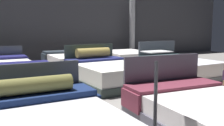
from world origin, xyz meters
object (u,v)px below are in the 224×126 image
at_px(bed_1, 204,109).
at_px(bed_8, 127,58).
at_px(bed_3, 16,83).
at_px(bed_4, 107,73).
at_px(bed_5, 179,67).
at_px(support_pillar, 132,18).
at_px(bed_6, 4,66).
at_px(price_sign, 155,113).
at_px(bed_7, 74,61).

distance_m(bed_1, bed_8, 6.00).
distance_m(bed_3, bed_4, 2.06).
height_order(bed_5, support_pillar, support_pillar).
relative_size(bed_6, bed_8, 1.05).
bearing_deg(bed_1, bed_5, 56.61).
distance_m(bed_5, support_pillar, 4.93).
bearing_deg(bed_6, price_sign, -82.19).
bearing_deg(price_sign, bed_3, 108.55).
xyz_separation_m(bed_5, support_pillar, (1.30, 4.51, 1.50)).
bearing_deg(bed_1, bed_7, 92.96).
xyz_separation_m(bed_5, bed_6, (-4.23, 2.80, -0.05)).
bearing_deg(bed_5, bed_3, 179.00).
distance_m(price_sign, support_pillar, 8.99).
bearing_deg(bed_5, support_pillar, 72.17).
bearing_deg(price_sign, bed_8, 61.82).
height_order(bed_3, bed_8, bed_3).
distance_m(bed_3, bed_8, 5.12).
height_order(bed_4, bed_7, bed_4).
height_order(bed_5, bed_6, bed_5).
relative_size(bed_6, bed_7, 1.00).
bearing_deg(bed_7, bed_6, 178.09).
bearing_deg(bed_6, bed_5, -35.50).
height_order(bed_4, bed_5, bed_5).
xyz_separation_m(bed_1, bed_3, (-2.15, 2.76, 0.05)).
distance_m(bed_3, price_sign, 3.28).
height_order(bed_7, bed_8, bed_7).
relative_size(bed_7, support_pillar, 0.60).
relative_size(bed_6, support_pillar, 0.60).
height_order(bed_1, bed_4, bed_4).
bearing_deg(bed_1, price_sign, -159.80).
xyz_separation_m(bed_3, bed_4, (2.06, 0.12, 0.02)).
distance_m(bed_1, bed_7, 5.58).
relative_size(bed_8, support_pillar, 0.57).
bearing_deg(bed_3, bed_7, 54.67).
xyz_separation_m(bed_7, price_sign, (-1.13, -5.92, 0.19)).
distance_m(bed_1, bed_4, 2.88).
distance_m(bed_8, price_sign, 6.77).
xyz_separation_m(bed_6, price_sign, (1.03, -5.96, 0.23)).
xyz_separation_m(bed_8, price_sign, (-3.20, -5.97, 0.20)).
distance_m(bed_4, bed_5, 2.18).
bearing_deg(bed_1, bed_3, 131.04).
height_order(bed_3, bed_7, bed_3).
relative_size(bed_3, bed_8, 1.03).
bearing_deg(bed_4, bed_8, 48.50).
relative_size(bed_7, price_sign, 1.91).
bearing_deg(price_sign, bed_4, 72.49).
height_order(bed_1, bed_7, bed_1).
xyz_separation_m(bed_1, bed_8, (2.09, 5.63, 0.02)).
relative_size(bed_6, price_sign, 1.92).
bearing_deg(bed_6, bed_3, -92.23).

